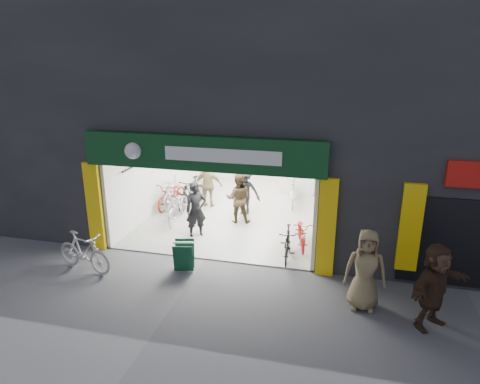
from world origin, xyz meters
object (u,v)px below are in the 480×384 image
at_px(sandwich_board, 184,255).
at_px(bike_right_front, 287,244).
at_px(pedestrian_near, 365,270).
at_px(bike_left_front, 178,206).
at_px(parked_bike, 84,252).

bearing_deg(sandwich_board, bike_right_front, 14.13).
xyz_separation_m(bike_right_front, sandwich_board, (-2.54, -1.31, -0.03)).
bearing_deg(pedestrian_near, bike_left_front, 145.18).
xyz_separation_m(bike_right_front, parked_bike, (-5.08, -1.92, 0.07)).
relative_size(parked_bike, pedestrian_near, 0.94).
bearing_deg(bike_left_front, sandwich_board, -70.80).
bearing_deg(bike_right_front, parked_bike, -163.35).
height_order(parked_bike, pedestrian_near, pedestrian_near).
bearing_deg(parked_bike, sandwich_board, -62.72).
bearing_deg(bike_left_front, pedestrian_near, -38.30).
bearing_deg(bike_right_front, sandwich_board, -156.81).
height_order(bike_right_front, sandwich_board, bike_right_front).
distance_m(bike_right_front, parked_bike, 5.43).
xyz_separation_m(bike_right_front, pedestrian_near, (1.97, -1.98, 0.48)).
relative_size(pedestrian_near, sandwich_board, 2.38).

